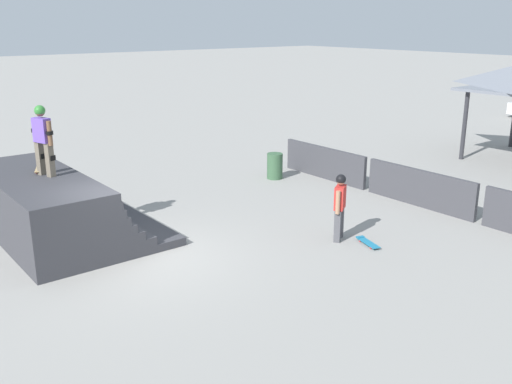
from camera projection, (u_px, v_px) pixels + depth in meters
ground_plane at (139, 258)px, 12.65m from camera, size 160.00×160.00×0.00m
quarter_pipe_ramp at (51, 209)px, 13.77m from camera, size 5.08×3.46×1.56m
skater_on_deck at (43, 136)px, 13.14m from camera, size 0.71×0.37×1.66m
skateboard_on_deck at (40, 169)px, 13.75m from camera, size 0.78×0.47×0.09m
bystander_walking at (340, 202)px, 13.46m from camera, size 0.43×0.59×1.62m
skateboard_on_ground at (367, 242)px, 13.40m from camera, size 0.80×0.41×0.09m
barrier_fence at (419, 188)px, 16.07m from camera, size 11.15×0.12×1.05m
trash_bin at (275, 166)px, 18.92m from camera, size 0.52×0.52×0.85m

